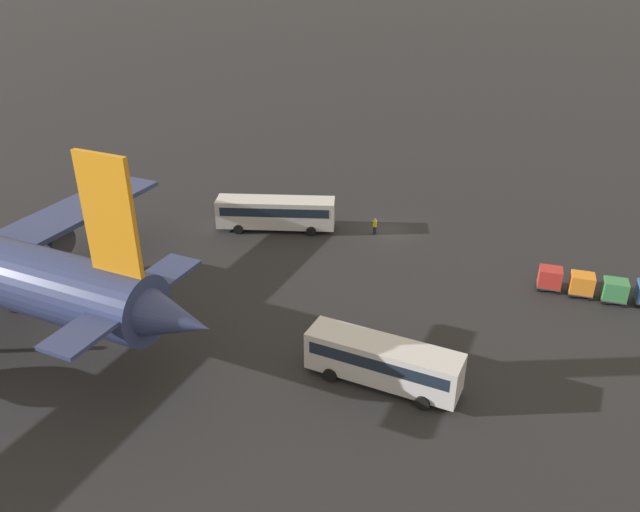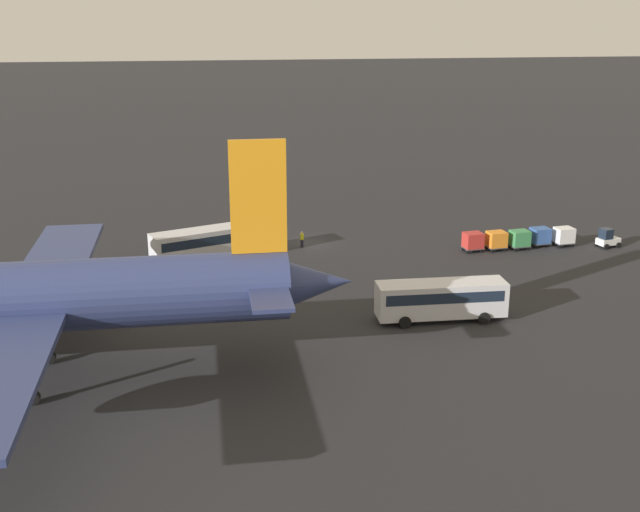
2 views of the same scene
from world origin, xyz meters
The scene contains 7 objects.
ground_plane centered at (0.00, 0.00, 0.00)m, with size 600.00×600.00×0.00m, color #232326.
shuttle_bus_near centered at (10.78, 4.69, 2.01)m, with size 12.37×6.99×3.36m.
shuttle_bus_far centered at (-8.00, 23.86, 1.97)m, with size 10.80×3.13×3.29m.
worker_person centered at (0.93, 1.43, 0.87)m, with size 0.38×0.38×1.74m.
cargo_cart_green centered at (-22.08, 5.55, 1.19)m, with size 2.21×1.94×2.06m.
cargo_cart_orange centered at (-19.47, 5.60, 1.19)m, with size 2.21×1.94×2.06m.
cargo_cart_red centered at (-16.86, 5.64, 1.19)m, with size 2.21×1.94×2.06m.
Camera 1 is at (-18.65, 56.87, 27.90)m, focal length 35.00 mm.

